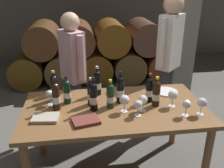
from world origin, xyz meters
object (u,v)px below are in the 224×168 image
Objects in this scene: wine_bottle_8 at (93,96)px; wine_bottle_3 at (91,93)px; wine_bottle_2 at (56,96)px; wine_bottle_9 at (156,93)px; tasting_notebook at (86,121)px; leather_ledger at (46,118)px; dining_table at (115,116)px; wine_bottle_4 at (150,89)px; wine_glass_4 at (202,103)px; wine_bottle_7 at (54,87)px; wine_glass_0 at (143,100)px; wine_glass_2 at (173,95)px; wine_glass_1 at (187,105)px; wine_glass_5 at (124,100)px; wine_bottle_5 at (110,95)px; sommelier_presenting at (169,53)px; wine_bottle_0 at (97,83)px; taster_seated_left at (73,67)px; wine_bottle_1 at (67,92)px; wine_glass_6 at (50,95)px; wine_bottle_6 at (120,89)px; serving_plate at (166,92)px.

wine_bottle_3 is at bearing 96.95° from wine_bottle_8.
wine_bottle_2 is 0.92m from wine_bottle_9.
tasting_notebook is 1.00× the size of leather_ledger.
wine_bottle_9 is at bearing -3.14° from dining_table.
wine_glass_4 is at bearing -39.33° from wine_bottle_4.
wine_bottle_7 reaches higher than dining_table.
wine_glass_2 is (0.30, 0.05, 0.00)m from wine_glass_0.
wine_bottle_4 is at bearing 140.67° from wine_glass_4.
wine_glass_5 is (-0.52, 0.14, 0.01)m from wine_glass_1.
wine_bottle_5 is 0.96× the size of wine_bottle_9.
wine_bottle_3 is at bearing 35.61° from leather_ledger.
sommelier_presenting is at bearing 33.91° from wine_bottle_3.
wine_bottle_9 is at bearing 132.52° from wine_glass_1.
taster_seated_left is at bearing 120.59° from wine_bottle_0.
wine_bottle_8 reaches higher than wine_bottle_1.
wine_glass_0 reaches higher than wine_glass_1.
wine_bottle_7 is 0.51m from taster_seated_left.
wine_bottle_1 reaches higher than wine_glass_6.
wine_bottle_4 is (0.56, -0.01, 0.01)m from wine_bottle_3.
wine_bottle_5 is 0.30m from wine_glass_0.
wine_bottle_4 is 1.81× the size of wine_glass_4.
wine_glass_0 is (0.37, -0.41, -0.02)m from wine_bottle_0.
dining_table is at bearing 155.78° from wine_glass_0.
dining_table is 0.64m from wine_glass_6.
leather_ledger is (-0.41, -0.22, -0.10)m from wine_bottle_3.
sommelier_presenting reaches higher than wine_glass_6.
wine_bottle_7 is at bearing 164.74° from wine_glass_2.
wine_bottle_0 reaches higher than wine_bottle_3.
wine_glass_2 is at bearing -17.96° from wine_bottle_6.
wine_bottle_4 is at bearing 58.71° from wine_glass_0.
wine_glass_6 is (-0.66, 0.04, -0.03)m from wine_bottle_6.
wine_bottle_0 is at bearing 33.45° from wine_bottle_2.
wine_bottle_2 is at bearing -177.58° from wine_bottle_4.
serving_plate is (0.86, 0.48, -0.01)m from tasting_notebook.
wine_glass_2 is at bearing -106.46° from sommelier_presenting.
wine_bottle_9 is (0.43, -0.02, 0.00)m from wine_bottle_5.
wine_bottle_3 is 0.86× the size of wine_bottle_6.
wine_glass_2 reaches higher than serving_plate.
wine_bottle_6 is 2.10× the size of wine_glass_1.
wine_bottle_2 is 1.40× the size of leather_ledger.
wine_glass_0 is at bearing -21.36° from wine_bottle_5.
taster_seated_left reaches higher than wine_bottle_6.
wine_bottle_3 is 0.93× the size of wine_bottle_9.
wine_glass_6 is at bearing -159.41° from wine_bottle_0.
wine_glass_5 is at bearing 9.94° from leather_ledger.
wine_glass_5 is at bearing -88.42° from wine_bottle_6.
wine_bottle_5 is at bearing 20.18° from leather_ledger.
leather_ledger is (-1.35, 0.10, -0.10)m from wine_glass_4.
wine_glass_2 is 1.00× the size of wine_glass_5.
wine_bottle_9 is at bearing -31.64° from wine_bottle_0.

